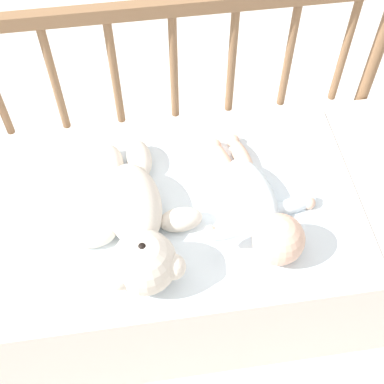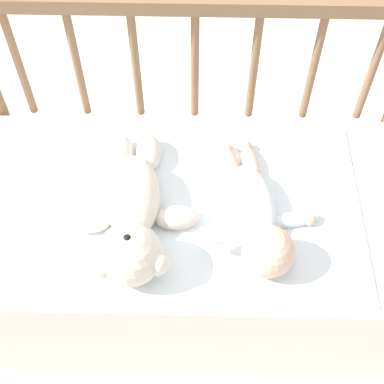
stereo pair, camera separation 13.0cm
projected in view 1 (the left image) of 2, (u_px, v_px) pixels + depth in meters
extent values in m
plane|color=silver|center=(192.00, 281.00, 1.71)|extent=(12.00, 12.00, 0.00)
cube|color=white|center=(192.00, 247.00, 1.53)|extent=(1.16, 0.60, 0.43)
cylinder|color=brown|center=(360.00, 101.00, 1.61)|extent=(0.04, 0.04, 0.81)
cube|color=brown|center=(172.00, 7.00, 1.25)|extent=(1.12, 0.03, 0.04)
cylinder|color=brown|center=(55.00, 81.00, 1.38)|extent=(0.02, 0.02, 0.34)
cylinder|color=brown|center=(115.00, 75.00, 1.39)|extent=(0.02, 0.02, 0.34)
cylinder|color=brown|center=(174.00, 69.00, 1.41)|extent=(0.02, 0.02, 0.34)
cylinder|color=brown|center=(232.00, 63.00, 1.42)|extent=(0.02, 0.02, 0.34)
cylinder|color=brown|center=(289.00, 57.00, 1.43)|extent=(0.02, 0.02, 0.34)
cylinder|color=brown|center=(344.00, 52.00, 1.45)|extent=(0.02, 0.02, 0.34)
cube|color=white|center=(192.00, 206.00, 1.35)|extent=(0.85, 0.54, 0.01)
ellipsoid|color=silver|center=(133.00, 204.00, 1.29)|extent=(0.15, 0.25, 0.11)
sphere|color=silver|center=(144.00, 262.00, 1.18)|extent=(0.15, 0.15, 0.15)
sphere|color=beige|center=(143.00, 253.00, 1.14)|extent=(0.06, 0.06, 0.06)
sphere|color=black|center=(142.00, 247.00, 1.12)|extent=(0.02, 0.02, 0.02)
sphere|color=silver|center=(173.00, 267.00, 1.17)|extent=(0.06, 0.06, 0.06)
sphere|color=silver|center=(119.00, 277.00, 1.15)|extent=(0.06, 0.06, 0.06)
ellipsoid|color=silver|center=(181.00, 220.00, 1.29)|extent=(0.11, 0.07, 0.06)
ellipsoid|color=silver|center=(94.00, 236.00, 1.27)|extent=(0.11, 0.07, 0.06)
ellipsoid|color=silver|center=(139.00, 159.00, 1.40)|extent=(0.07, 0.12, 0.07)
ellipsoid|color=silver|center=(111.00, 163.00, 1.39)|extent=(0.07, 0.12, 0.07)
ellipsoid|color=white|center=(252.00, 193.00, 1.33)|extent=(0.14, 0.24, 0.08)
sphere|color=beige|center=(278.00, 239.00, 1.23)|extent=(0.12, 0.12, 0.12)
ellipsoid|color=white|center=(294.00, 205.00, 1.33)|extent=(0.14, 0.06, 0.04)
ellipsoid|color=white|center=(234.00, 230.00, 1.22)|extent=(0.14, 0.06, 0.04)
sphere|color=beige|center=(309.00, 203.00, 1.34)|extent=(0.03, 0.03, 0.03)
sphere|color=beige|center=(210.00, 232.00, 1.29)|extent=(0.03, 0.03, 0.03)
ellipsoid|color=beige|center=(242.00, 158.00, 1.42)|extent=(0.07, 0.14, 0.04)
ellipsoid|color=beige|center=(223.00, 163.00, 1.41)|extent=(0.07, 0.14, 0.04)
sphere|color=beige|center=(233.00, 141.00, 1.46)|extent=(0.04, 0.04, 0.04)
sphere|color=beige|center=(215.00, 146.00, 1.45)|extent=(0.04, 0.04, 0.04)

